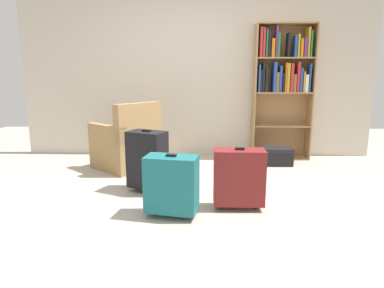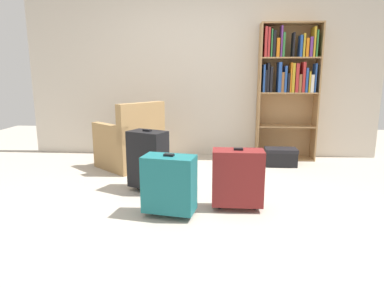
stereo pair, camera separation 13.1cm
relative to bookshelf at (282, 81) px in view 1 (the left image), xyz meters
name	(u,v)px [view 1 (the left image)]	position (x,y,z in m)	size (l,w,h in m)	color
ground_plane	(191,201)	(-1.27, -1.84, -1.16)	(9.38, 9.38, 0.00)	#B2A899
back_wall	(196,71)	(-1.27, 0.20, 0.14)	(5.36, 0.10, 2.60)	beige
bookshelf	(282,81)	(0.00, 0.00, 0.00)	(0.85, 0.29, 1.96)	#A87F51
armchair	(128,145)	(-2.18, -0.64, -0.85)	(0.99, 0.99, 0.90)	#9E7A4C
mug	(171,164)	(-1.59, -0.60, -1.12)	(0.12, 0.08, 0.10)	#1959A5
storage_box	(277,156)	(-0.11, -0.41, -1.03)	(0.43, 0.26, 0.25)	black
suitcase_dark_red	(239,177)	(-0.81, -2.00, -0.85)	(0.47, 0.24, 0.59)	maroon
suitcase_black	(147,160)	(-1.75, -1.56, -0.81)	(0.46, 0.39, 0.68)	black
suitcase_teal	(172,184)	(-1.43, -2.21, -0.86)	(0.49, 0.32, 0.58)	#19666B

